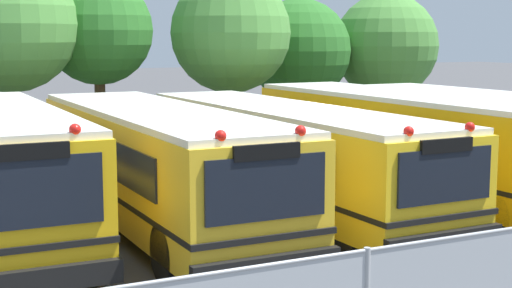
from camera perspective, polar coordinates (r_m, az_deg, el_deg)
name	(u,v)px	position (r m, az deg, el deg)	size (l,w,h in m)	color
ground_plane	(291,209)	(18.13, 2.61, -4.83)	(160.00, 160.00, 0.00)	#424244
school_bus_1	(156,162)	(16.32, -7.47, -1.31)	(2.61, 10.55, 2.66)	yellow
school_bus_2	(286,152)	(17.90, 2.23, -0.61)	(2.65, 11.21, 2.54)	yellow
school_bus_3	(410,140)	(19.66, 11.38, 0.28)	(2.78, 11.30, 2.73)	#EAA80C
school_bus_4	(501,134)	(22.07, 17.81, 0.69)	(2.80, 11.24, 2.59)	yellow
tree_1	(6,26)	(23.72, -18.14, 8.33)	(4.01, 4.01, 6.39)	#4C3823
tree_2	(96,27)	(25.05, -11.80, 8.52)	(3.45, 3.48, 5.95)	#4C3823
tree_3	(231,32)	(25.92, -1.90, 8.37)	(4.05, 4.05, 6.17)	#4C3823
tree_4	(297,51)	(29.10, 3.05, 6.96)	(3.91, 3.91, 5.46)	#4C3823
tree_5	(383,45)	(30.92, 9.40, 7.25)	(4.13, 4.13, 5.73)	#4C3823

